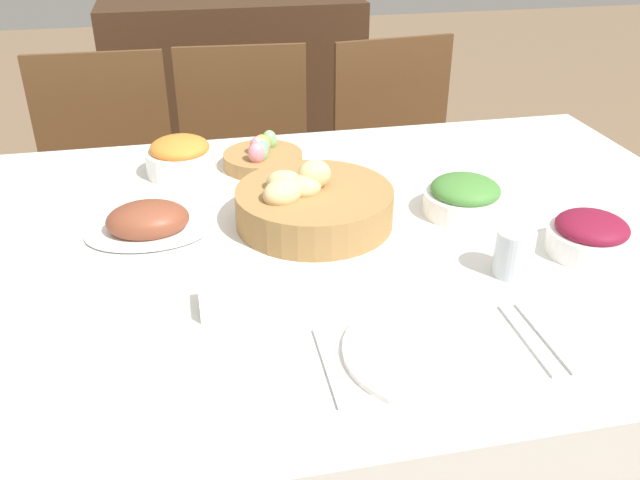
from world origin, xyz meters
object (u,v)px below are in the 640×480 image
Objects in this scene: bread_basket at (312,204)px; carrot_bowl at (181,157)px; chair_far_right at (404,166)px; drinking_cup at (514,253)px; green_salad_bowl at (465,197)px; dinner_plate at (430,351)px; butter_dish at (235,300)px; fork at (328,366)px; chair_far_center at (247,179)px; knife at (526,339)px; ham_platter at (148,222)px; sideboard at (237,100)px; chair_far_left at (108,191)px; egg_basket at (262,156)px; beet_salad_bowl at (590,235)px; spoon at (544,337)px.

carrot_bowl is (-0.25, 0.31, -0.00)m from bread_basket.
drinking_cup is at bearing -105.76° from chair_far_right.
dinner_plate is at bearing -118.05° from green_salad_bowl.
dinner_plate is at bearing -33.35° from butter_dish.
chair_far_center is at bearing 89.64° from fork.
carrot_bowl is at bearing 114.03° from dinner_plate.
drinking_cup is at bearing 26.77° from fork.
butter_dish is at bearing 157.67° from knife.
butter_dish is (0.14, -0.30, -0.01)m from ham_platter.
chair_far_right is 1.11m from sideboard.
dinner_plate is 0.16m from knife.
carrot_bowl is (0.24, -0.53, 0.30)m from chair_far_left.
dinner_plate is 0.16m from fork.
sideboard is 1.56m from egg_basket.
knife is at bearing -99.74° from green_salad_bowl.
beet_salad_bowl is at bearing 44.04° from knife.
chair_far_left reaches higher than beet_salad_bowl.
ham_platter is at bearing 141.21° from spoon.
knife is at bearing 0.37° from fork.
ham_platter is 0.63m from dinner_plate.
egg_basket is 2.24× the size of drinking_cup.
chair_far_left is 4.65× the size of egg_basket.
chair_far_right reaches higher than spoon.
egg_basket is at bearing 135.38° from beet_salad_bowl.
bread_basket is 0.40m from carrot_bowl.
knife is at bearing -73.07° from chair_far_center.
chair_far_center is at bearing 103.26° from knife.
sideboard is 3.51× the size of bread_basket.
bread_basket reaches higher than beet_salad_bowl.
chair_far_left is 0.88m from ham_platter.
ham_platter is 1.38× the size of spoon.
egg_basket is 0.83m from spoon.
egg_basket reaches higher than dinner_plate.
knife is at bearing -58.84° from chair_far_left.
dinner_plate is 0.32m from butter_dish.
bread_basket is 1.88× the size of green_salad_bowl.
spoon is (0.32, -1.29, 0.26)m from chair_far_center.
chair_far_right is 4.93× the size of fork.
spoon is at bearing -38.42° from ham_platter.
beet_salad_bowl is at bearing 13.42° from drinking_cup.
green_salad_bowl is at bearing -45.21° from chair_far_left.
carrot_bowl is 0.59m from butter_dish.
bread_basket is at bearing -90.32° from sideboard.
egg_basket is 0.68m from drinking_cup.
sideboard is 7.11× the size of beet_salad_bowl.
carrot_bowl is at bearing -63.94° from chair_far_left.
egg_basket is (-0.07, -1.52, 0.33)m from sideboard.
drinking_cup is (0.31, -0.26, -0.00)m from bread_basket.
sideboard is 1.58m from carrot_bowl.
spoon is at bearing 0.37° from fork.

